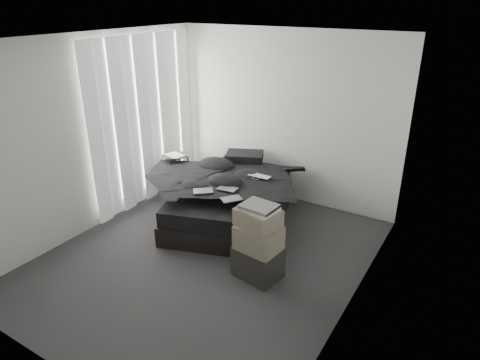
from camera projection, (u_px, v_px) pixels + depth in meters
The scene contains 25 objects.
floor at pixel (207, 257), 5.34m from camera, with size 3.60×4.20×0.01m, color #303032.
ceiling at pixel (199, 39), 4.31m from camera, with size 3.60×4.20×0.01m, color white.
wall_back at pixel (285, 118), 6.47m from camera, with size 3.60×0.01×2.60m, color silver.
wall_front at pixel (37, 244), 3.18m from camera, with size 3.60×0.01×2.60m, color silver.
wall_left at pixel (94, 134), 5.69m from camera, with size 0.01×4.20×2.60m, color silver.
wall_right at pixel (360, 195), 3.96m from camera, with size 0.01×4.20×2.60m, color silver.
window_left at pixel (142, 116), 6.37m from camera, with size 0.02×2.00×2.30m, color white.
curtain_left at pixel (145, 121), 6.37m from camera, with size 0.06×2.12×2.48m, color white.
bed at pixel (232, 210), 6.22m from camera, with size 1.52×2.01×0.27m, color black.
mattress at pixel (231, 194), 6.12m from camera, with size 1.46×1.95×0.21m, color black.
duvet at pixel (230, 181), 5.99m from camera, with size 1.48×1.72×0.23m, color black.
pillow_lower at pixel (241, 164), 6.76m from camera, with size 0.60×0.41×0.14m, color black.
pillow_upper at pixel (245, 157), 6.68m from camera, with size 0.57×0.39×0.13m, color black.
laptop at pixel (258, 173), 5.95m from camera, with size 0.32×0.21×0.03m, color silver.
comic_a at pixel (203, 186), 5.56m from camera, with size 0.25×0.17×0.01m, color black.
comic_b at pixel (227, 183), 5.63m from camera, with size 0.25×0.17×0.01m, color black.
comic_c at pixel (231, 193), 5.34m from camera, with size 0.25×0.17×0.01m, color black.
side_stand at pixel (176, 176), 6.83m from camera, with size 0.38×0.38×0.70m, color black.
papers at pixel (175, 155), 6.67m from camera, with size 0.27×0.20×0.01m, color white.
floor_books at pixel (177, 194), 6.85m from camera, with size 0.14×0.21×0.14m, color black.
box_lower at pixel (258, 262), 4.92m from camera, with size 0.50×0.39×0.37m, color black.
box_mid at pixel (259, 238), 4.77m from camera, with size 0.47×0.37×0.28m, color #6E6757.
box_upper at pixel (258, 218), 4.70m from camera, with size 0.45×0.36×0.20m, color #6E6757.
art_book_white at pixel (259, 209), 4.64m from camera, with size 0.38×0.31×0.04m, color silver.
art_book_snake at pixel (259, 206), 4.62m from camera, with size 0.37×0.30×0.03m, color silver.
Camera 1 is at (2.72, -3.64, 3.00)m, focal length 32.00 mm.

